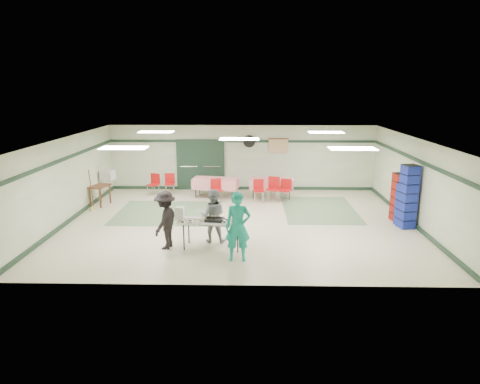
{
  "coord_description": "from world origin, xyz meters",
  "views": [
    {
      "loc": [
        0.32,
        -13.13,
        4.27
      ],
      "look_at": [
        0.03,
        -0.3,
        1.07
      ],
      "focal_mm": 32.0,
      "sensor_mm": 36.0,
      "label": 1
    }
  ],
  "objects_px": {
    "broom": "(91,189)",
    "crate_stack_blue_a": "(404,205)",
    "chair_d": "(216,188)",
    "printer_table": "(100,189)",
    "crate_stack_blue_b": "(408,197)",
    "crate_stack_red": "(399,197)",
    "serving_table": "(212,223)",
    "chair_loose_b": "(154,182)",
    "chair_b": "(259,188)",
    "office_printer": "(107,175)",
    "dining_table_a": "(272,183)",
    "chair_c": "(285,188)",
    "volunteer_teal": "(238,227)",
    "volunteer_dark": "(165,220)",
    "chair_loose_a": "(170,182)",
    "volunteer_grey": "(213,215)",
    "chair_a": "(273,186)",
    "dining_table_b": "(215,183)"
  },
  "relations": [
    {
      "from": "crate_stack_blue_a",
      "to": "printer_table",
      "type": "distance_m",
      "value": 10.52
    },
    {
      "from": "crate_stack_red",
      "to": "office_printer",
      "type": "relative_size",
      "value": 3.35
    },
    {
      "from": "chair_c",
      "to": "broom",
      "type": "relative_size",
      "value": 0.6
    },
    {
      "from": "crate_stack_blue_b",
      "to": "broom",
      "type": "bearing_deg",
      "value": 170.53
    },
    {
      "from": "chair_a",
      "to": "chair_c",
      "type": "xyz_separation_m",
      "value": [
        0.46,
        -0.01,
        -0.05
      ]
    },
    {
      "from": "serving_table",
      "to": "crate_stack_blue_b",
      "type": "height_order",
      "value": "crate_stack_blue_b"
    },
    {
      "from": "volunteer_grey",
      "to": "crate_stack_red",
      "type": "xyz_separation_m",
      "value": [
        5.86,
        2.06,
        0.03
      ]
    },
    {
      "from": "office_printer",
      "to": "chair_d",
      "type": "bearing_deg",
      "value": 5.09
    },
    {
      "from": "volunteer_grey",
      "to": "printer_table",
      "type": "relative_size",
      "value": 1.72
    },
    {
      "from": "volunteer_dark",
      "to": "crate_stack_red",
      "type": "height_order",
      "value": "volunteer_dark"
    },
    {
      "from": "serving_table",
      "to": "office_printer",
      "type": "bearing_deg",
      "value": 137.09
    },
    {
      "from": "volunteer_grey",
      "to": "crate_stack_blue_a",
      "type": "xyz_separation_m",
      "value": [
        5.86,
        1.54,
        -0.08
      ]
    },
    {
      "from": "broom",
      "to": "crate_stack_blue_a",
      "type": "bearing_deg",
      "value": -4.64
    },
    {
      "from": "volunteer_dark",
      "to": "broom",
      "type": "distance_m",
      "value": 4.88
    },
    {
      "from": "chair_d",
      "to": "printer_table",
      "type": "relative_size",
      "value": 0.96
    },
    {
      "from": "chair_loose_a",
      "to": "printer_table",
      "type": "distance_m",
      "value": 2.84
    },
    {
      "from": "chair_b",
      "to": "office_printer",
      "type": "xyz_separation_m",
      "value": [
        -5.82,
        0.27,
        0.42
      ]
    },
    {
      "from": "volunteer_grey",
      "to": "chair_loose_b",
      "type": "bearing_deg",
      "value": -57.65
    },
    {
      "from": "volunteer_grey",
      "to": "crate_stack_blue_b",
      "type": "distance_m",
      "value": 6.01
    },
    {
      "from": "volunteer_grey",
      "to": "broom",
      "type": "bearing_deg",
      "value": -29.81
    },
    {
      "from": "chair_d",
      "to": "printer_table",
      "type": "distance_m",
      "value": 4.28
    },
    {
      "from": "volunteer_dark",
      "to": "chair_loose_a",
      "type": "relative_size",
      "value": 1.87
    },
    {
      "from": "volunteer_teal",
      "to": "volunteer_dark",
      "type": "relative_size",
      "value": 1.12
    },
    {
      "from": "volunteer_dark",
      "to": "crate_stack_blue_b",
      "type": "xyz_separation_m",
      "value": [
        7.07,
        1.86,
        0.2
      ]
    },
    {
      "from": "crate_stack_blue_a",
      "to": "broom",
      "type": "relative_size",
      "value": 0.94
    },
    {
      "from": "dining_table_b",
      "to": "broom",
      "type": "relative_size",
      "value": 1.27
    },
    {
      "from": "volunteer_teal",
      "to": "crate_stack_blue_a",
      "type": "height_order",
      "value": "volunteer_teal"
    },
    {
      "from": "chair_c",
      "to": "printer_table",
      "type": "xyz_separation_m",
      "value": [
        -6.83,
        -0.68,
        0.09
      ]
    },
    {
      "from": "broom",
      "to": "volunteer_teal",
      "type": "bearing_deg",
      "value": -36.09
    },
    {
      "from": "dining_table_b",
      "to": "crate_stack_blue_b",
      "type": "distance_m",
      "value": 7.15
    },
    {
      "from": "crate_stack_red",
      "to": "chair_loose_b",
      "type": "bearing_deg",
      "value": 160.07
    },
    {
      "from": "crate_stack_red",
      "to": "serving_table",
      "type": "bearing_deg",
      "value": -156.26
    },
    {
      "from": "chair_c",
      "to": "office_printer",
      "type": "xyz_separation_m",
      "value": [
        -6.83,
        0.27,
        0.4
      ]
    },
    {
      "from": "crate_stack_blue_b",
      "to": "printer_table",
      "type": "relative_size",
      "value": 2.23
    },
    {
      "from": "dining_table_a",
      "to": "crate_stack_blue_a",
      "type": "bearing_deg",
      "value": -35.4
    },
    {
      "from": "crate_stack_red",
      "to": "broom",
      "type": "relative_size",
      "value": 1.09
    },
    {
      "from": "volunteer_teal",
      "to": "broom",
      "type": "distance_m",
      "value": 6.85
    },
    {
      "from": "chair_loose_b",
      "to": "crate_stack_blue_a",
      "type": "height_order",
      "value": "crate_stack_blue_a"
    },
    {
      "from": "chair_c",
      "to": "dining_table_b",
      "type": "bearing_deg",
      "value": -169.92
    },
    {
      "from": "dining_table_a",
      "to": "broom",
      "type": "height_order",
      "value": "broom"
    },
    {
      "from": "chair_b",
      "to": "crate_stack_blue_a",
      "type": "relative_size",
      "value": 0.62
    },
    {
      "from": "chair_a",
      "to": "office_printer",
      "type": "xyz_separation_m",
      "value": [
        -6.37,
        0.26,
        0.35
      ]
    },
    {
      "from": "serving_table",
      "to": "chair_b",
      "type": "distance_m",
      "value": 5.03
    },
    {
      "from": "chair_b",
      "to": "office_printer",
      "type": "height_order",
      "value": "office_printer"
    },
    {
      "from": "volunteer_teal",
      "to": "volunteer_grey",
      "type": "distance_m",
      "value": 1.53
    },
    {
      "from": "chair_b",
      "to": "chair_loose_b",
      "type": "relative_size",
      "value": 0.97
    },
    {
      "from": "dining_table_b",
      "to": "chair_b",
      "type": "distance_m",
      "value": 1.78
    },
    {
      "from": "office_printer",
      "to": "broom",
      "type": "bearing_deg",
      "value": -84.16
    },
    {
      "from": "serving_table",
      "to": "office_printer",
      "type": "height_order",
      "value": "office_printer"
    },
    {
      "from": "dining_table_b",
      "to": "chair_loose_b",
      "type": "height_order",
      "value": "chair_loose_b"
    }
  ]
}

